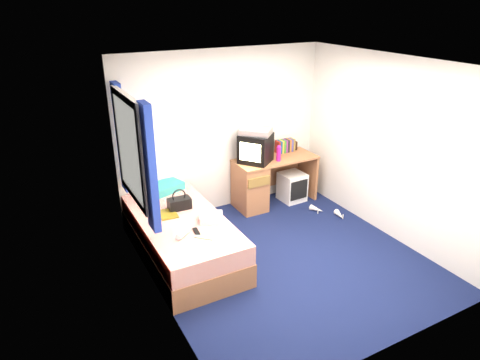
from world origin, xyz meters
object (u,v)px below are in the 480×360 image
picture_frame (295,145)px  towel (211,218)px  crt_tv (256,148)px  aerosol_can (268,154)px  colour_swatch_fan (204,237)px  water_bottle (183,233)px  remote_control (196,231)px  desk (259,182)px  handbag (179,203)px  magazine (168,214)px  bed (182,237)px  pink_water_bottle (279,154)px  white_heels (328,212)px  pillow (164,188)px  vcr (256,131)px  storage_cube (292,187)px

picture_frame → towel: (-2.05, -1.20, -0.23)m
crt_tv → aerosol_can: (0.21, -0.03, -0.13)m
colour_swatch_fan → water_bottle: bearing=142.7°
picture_frame → remote_control: size_ratio=0.88×
desk → aerosol_can: aerosol_can is taller
handbag → towel: (0.22, -0.49, -0.03)m
desk → picture_frame: picture_frame is taller
remote_control → aerosol_can: bearing=40.9°
handbag → remote_control: handbag is taller
aerosol_can → remote_control: 2.05m
picture_frame → remote_control: (-2.32, -1.36, -0.27)m
desk → towel: bearing=-141.7°
handbag → magazine: size_ratio=1.05×
bed → pink_water_bottle: size_ratio=9.07×
desk → white_heels: bearing=-45.0°
handbag → water_bottle: 0.70m
bed → water_bottle: bearing=-107.7°
crt_tv → magazine: (-1.61, -0.60, -0.42)m
pillow → desk: desk is taller
aerosol_can → pink_water_bottle: bearing=-42.7°
magazine → towel: bearing=-45.0°
crt_tv → remote_control: bearing=-88.6°
pink_water_bottle → remote_control: 2.09m
picture_frame → aerosol_can: aerosol_can is taller
aerosol_can → white_heels: size_ratio=0.33×
pillow → remote_control: (-0.05, -1.25, -0.04)m
pink_water_bottle → towel: size_ratio=0.81×
magazine → white_heels: (2.45, -0.16, -0.51)m
water_bottle → handbag: bearing=72.3°
vcr → colour_swatch_fan: bearing=-91.1°
vcr → remote_control: bearing=-95.2°
storage_cube → picture_frame: picture_frame is taller
white_heels → colour_swatch_fan: bearing=-166.1°
pillow → magazine: pillow is taller
pink_water_bottle → handbag: (-1.75, -0.39, -0.24)m
pillow → vcr: bearing=-3.3°
crt_tv → magazine: 1.77m
bed → vcr: 1.94m
towel → handbag: bearing=114.3°
colour_swatch_fan → white_heels: colour_swatch_fan is taller
towel → remote_control: bearing=-148.6°
picture_frame → colour_swatch_fan: (-2.29, -1.52, -0.27)m
magazine → white_heels: size_ratio=0.51×
storage_cube → magazine: 2.34m
desk → magazine: bearing=-160.4°
pillow → water_bottle: (-0.22, -1.26, -0.02)m
pillow → aerosol_can: (1.63, -0.11, 0.25)m
picture_frame → aerosol_can: 0.68m
towel → remote_control: size_ratio=1.70×
aerosol_can → handbag: bearing=-163.2°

